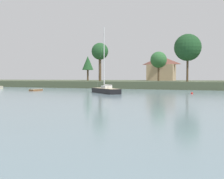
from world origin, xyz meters
The scene contains 9 objects.
far_shore_bank centered at (0.00, 88.03, 1.00)m, with size 239.69×46.97×1.99m, color #4C563D.
dinghy_wood centered at (-27.63, 46.57, 0.15)m, with size 1.80×3.36×0.59m.
sailboat_black centered at (-8.79, 43.94, 0.29)m, with size 8.33×7.82×13.58m.
mooring_buoy_red centered at (7.02, 48.30, 0.08)m, with size 0.43×0.43×0.49m.
shore_tree_far_right centered at (3.15, 70.49, 11.03)m, with size 7.15×7.15×12.65m.
shore_tree_left_mid centered at (-24.69, 74.83, 11.26)m, with size 5.36×5.36×12.15m.
shore_tree_right_mid centered at (-7.11, 80.77, 8.63)m, with size 5.13×5.13×9.26m.
shore_tree_center_right centered at (-33.74, 83.62, 8.28)m, with size 4.09×4.09×8.88m.
cottage_eastern centered at (-9.70, 96.03, 6.64)m, with size 10.40×7.00×8.99m.
Camera 1 is at (13.41, -5.35, 3.04)m, focal length 44.43 mm.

